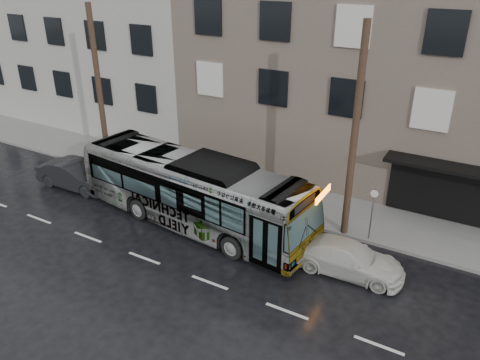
{
  "coord_description": "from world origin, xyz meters",
  "views": [
    {
      "loc": [
        11.31,
        -14.34,
        11.09
      ],
      "look_at": [
        1.66,
        2.5,
        1.88
      ],
      "focal_mm": 35.0,
      "sensor_mm": 36.0,
      "label": 1
    }
  ],
  "objects_px": {
    "utility_pole_front": "(355,136)",
    "sign_post": "(372,214)",
    "bus": "(193,191)",
    "dark_sedan": "(76,175)",
    "utility_pole_rear": "(99,91)",
    "white_sedan": "(348,258)"
  },
  "relations": [
    {
      "from": "utility_pole_front",
      "to": "white_sedan",
      "type": "distance_m",
      "value": 4.86
    },
    {
      "from": "utility_pole_front",
      "to": "dark_sedan",
      "type": "distance_m",
      "value": 14.63
    },
    {
      "from": "utility_pole_rear",
      "to": "bus",
      "type": "height_order",
      "value": "utility_pole_rear"
    },
    {
      "from": "utility_pole_rear",
      "to": "dark_sedan",
      "type": "bearing_deg",
      "value": -87.19
    },
    {
      "from": "bus",
      "to": "dark_sedan",
      "type": "height_order",
      "value": "bus"
    },
    {
      "from": "utility_pole_front",
      "to": "bus",
      "type": "distance_m",
      "value": 7.44
    },
    {
      "from": "utility_pole_rear",
      "to": "utility_pole_front",
      "type": "bearing_deg",
      "value": 0.0
    },
    {
      "from": "dark_sedan",
      "to": "white_sedan",
      "type": "bearing_deg",
      "value": -92.12
    },
    {
      "from": "bus",
      "to": "dark_sedan",
      "type": "xyz_separation_m",
      "value": [
        -7.51,
        -0.06,
        -0.92
      ]
    },
    {
      "from": "utility_pole_front",
      "to": "sign_post",
      "type": "relative_size",
      "value": 3.75
    },
    {
      "from": "bus",
      "to": "utility_pole_rear",
      "type": "bearing_deg",
      "value": 78.5
    },
    {
      "from": "utility_pole_rear",
      "to": "sign_post",
      "type": "distance_m",
      "value": 15.46
    },
    {
      "from": "utility_pole_front",
      "to": "dark_sedan",
      "type": "bearing_deg",
      "value": -169.82
    },
    {
      "from": "sign_post",
      "to": "bus",
      "type": "xyz_separation_m",
      "value": [
        -7.46,
        -2.43,
        0.3
      ]
    },
    {
      "from": "utility_pole_rear",
      "to": "sign_post",
      "type": "height_order",
      "value": "utility_pole_rear"
    },
    {
      "from": "utility_pole_front",
      "to": "bus",
      "type": "xyz_separation_m",
      "value": [
        -6.36,
        -2.43,
        -3.0
      ]
    },
    {
      "from": "white_sedan",
      "to": "bus",
      "type": "bearing_deg",
      "value": 86.43
    },
    {
      "from": "sign_post",
      "to": "utility_pole_front",
      "type": "bearing_deg",
      "value": 180.0
    },
    {
      "from": "utility_pole_rear",
      "to": "white_sedan",
      "type": "relative_size",
      "value": 2.07
    },
    {
      "from": "bus",
      "to": "dark_sedan",
      "type": "bearing_deg",
      "value": 96.62
    },
    {
      "from": "utility_pole_rear",
      "to": "bus",
      "type": "xyz_separation_m",
      "value": [
        7.64,
        -2.43,
        -3.0
      ]
    },
    {
      "from": "utility_pole_rear",
      "to": "sign_post",
      "type": "relative_size",
      "value": 3.75
    }
  ]
}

